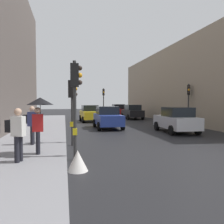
% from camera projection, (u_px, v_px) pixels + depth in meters
% --- Properties ---
extents(ground_plane, '(120.00, 120.00, 0.00)m').
position_uv_depth(ground_plane, '(203.00, 155.00, 9.30)').
color(ground_plane, black).
extents(sidewalk_kerb, '(3.49, 40.00, 0.16)m').
position_uv_depth(sidewalk_kerb, '(36.00, 136.00, 13.72)').
color(sidewalk_kerb, gray).
rests_on(sidewalk_kerb, ground).
extents(building_facade_right, '(12.00, 28.89, 8.04)m').
position_uv_depth(building_facade_right, '(210.00, 86.00, 27.23)').
color(building_facade_right, gray).
rests_on(building_facade_right, ground).
extents(traffic_light_far_median, '(0.25, 0.43, 3.89)m').
position_uv_depth(traffic_light_far_median, '(104.00, 98.00, 30.13)').
color(traffic_light_far_median, '#2D2D2D').
rests_on(traffic_light_far_median, ground).
extents(traffic_light_mid_street, '(0.35, 0.45, 3.69)m').
position_uv_depth(traffic_light_mid_street, '(189.00, 97.00, 20.04)').
color(traffic_light_mid_street, '#2D2D2D').
rests_on(traffic_light_mid_street, ground).
extents(traffic_light_near_right, '(0.44, 0.37, 3.28)m').
position_uv_depth(traffic_light_near_right, '(73.00, 99.00, 11.11)').
color(traffic_light_near_right, '#2D2D2D').
rests_on(traffic_light_near_right, ground).
extents(traffic_light_near_left, '(0.43, 0.25, 3.62)m').
position_uv_depth(traffic_light_near_left, '(75.00, 92.00, 8.33)').
color(traffic_light_near_left, '#2D2D2D').
rests_on(traffic_light_near_left, ground).
extents(car_blue_van, '(2.03, 4.21, 1.76)m').
position_uv_depth(car_blue_van, '(108.00, 117.00, 18.43)').
color(car_blue_van, navy).
rests_on(car_blue_van, ground).
extents(car_silver_hatchback, '(2.17, 4.28, 1.76)m').
position_uv_depth(car_silver_hatchback, '(176.00, 120.00, 15.98)').
color(car_silver_hatchback, '#BCBCC1').
rests_on(car_silver_hatchback, ground).
extents(car_dark_suv, '(2.02, 4.20, 1.76)m').
position_uv_depth(car_dark_suv, '(132.00, 112.00, 28.49)').
color(car_dark_suv, black).
rests_on(car_dark_suv, ground).
extents(car_yellow_taxi, '(2.15, 4.27, 1.76)m').
position_uv_depth(car_yellow_taxi, '(90.00, 113.00, 24.84)').
color(car_yellow_taxi, yellow).
rests_on(car_yellow_taxi, ground).
extents(car_red_sedan, '(2.11, 4.25, 1.76)m').
position_uv_depth(car_red_sedan, '(118.00, 110.00, 33.97)').
color(car_red_sedan, red).
rests_on(car_red_sedan, ground).
extents(pedestrian_with_umbrella, '(1.00, 1.00, 2.14)m').
position_uv_depth(pedestrian_with_umbrella, '(39.00, 110.00, 8.69)').
color(pedestrian_with_umbrella, black).
rests_on(pedestrian_with_umbrella, sidewalk_kerb).
extents(pedestrian_with_grey_backpack, '(0.61, 0.36, 1.77)m').
position_uv_depth(pedestrian_with_grey_backpack, '(31.00, 123.00, 10.63)').
color(pedestrian_with_grey_backpack, black).
rests_on(pedestrian_with_grey_backpack, sidewalk_kerb).
extents(pedestrian_with_black_backpack, '(0.66, 0.47, 1.77)m').
position_uv_depth(pedestrian_with_black_backpack, '(17.00, 132.00, 7.54)').
color(pedestrian_with_black_backpack, black).
rests_on(pedestrian_with_black_backpack, sidewalk_kerb).
extents(warning_sign_triangle, '(0.64, 0.64, 0.65)m').
position_uv_depth(warning_sign_triangle, '(78.00, 161.00, 7.08)').
color(warning_sign_triangle, silver).
rests_on(warning_sign_triangle, ground).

